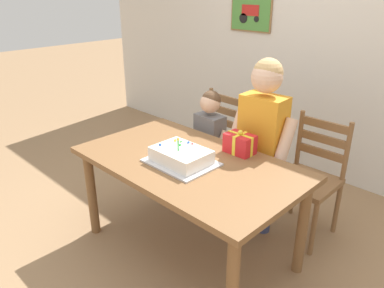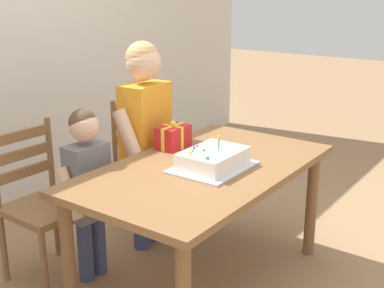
% 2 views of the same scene
% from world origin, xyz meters
% --- Properties ---
extents(ground_plane, '(20.00, 20.00, 0.00)m').
position_xyz_m(ground_plane, '(0.00, 0.00, 0.00)').
color(ground_plane, '#997551').
extents(dining_table, '(1.53, 0.89, 0.73)m').
position_xyz_m(dining_table, '(0.00, 0.00, 0.64)').
color(dining_table, brown).
rests_on(dining_table, ground).
extents(birthday_cake, '(0.44, 0.34, 0.19)m').
position_xyz_m(birthday_cake, '(-0.01, -0.06, 0.78)').
color(birthday_cake, silver).
rests_on(birthday_cake, dining_table).
extents(gift_box_red_large, '(0.21, 0.14, 0.17)m').
position_xyz_m(gift_box_red_large, '(0.16, 0.34, 0.80)').
color(gift_box_red_large, red).
rests_on(gift_box_red_large, dining_table).
extents(chair_left, '(0.43, 0.43, 0.92)m').
position_xyz_m(chair_left, '(-0.48, 0.81, 0.47)').
color(chair_left, brown).
rests_on(chair_left, ground).
extents(chair_right, '(0.42, 0.42, 0.92)m').
position_xyz_m(chair_right, '(0.48, 0.81, 0.47)').
color(chair_right, brown).
rests_on(chair_right, ground).
extents(child_older, '(0.50, 0.28, 1.36)m').
position_xyz_m(child_older, '(0.18, 0.57, 0.83)').
color(child_older, '#38426B').
rests_on(child_older, ground).
extents(child_younger, '(0.38, 0.22, 1.03)m').
position_xyz_m(child_younger, '(-0.33, 0.57, 0.63)').
color(child_younger, '#38426B').
rests_on(child_younger, ground).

